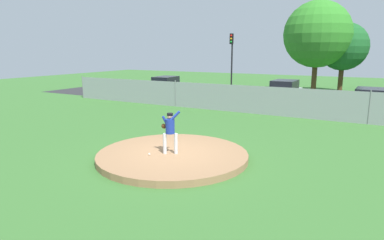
{
  "coord_description": "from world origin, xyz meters",
  "views": [
    {
      "loc": [
        6.25,
        -9.81,
        3.86
      ],
      "look_at": [
        -0.39,
        2.17,
        1.01
      ],
      "focal_mm": 31.06,
      "sensor_mm": 36.0,
      "label": 1
    }
  ],
  "objects_px": {
    "pitcher_youth": "(170,129)",
    "baseball": "(149,154)",
    "parked_car_silver": "(284,93)",
    "traffic_cone_orange": "(179,99)",
    "parked_car_teal": "(166,86)",
    "parked_car_white": "(369,101)",
    "traffic_light_near": "(232,54)"
  },
  "relations": [
    {
      "from": "baseball",
      "to": "parked_car_silver",
      "type": "distance_m",
      "value": 15.63
    },
    {
      "from": "parked_car_silver",
      "to": "parked_car_teal",
      "type": "height_order",
      "value": "parked_car_silver"
    },
    {
      "from": "pitcher_youth",
      "to": "baseball",
      "type": "bearing_deg",
      "value": -137.17
    },
    {
      "from": "parked_car_white",
      "to": "traffic_cone_orange",
      "type": "distance_m",
      "value": 13.13
    },
    {
      "from": "traffic_light_near",
      "to": "parked_car_white",
      "type": "bearing_deg",
      "value": -20.39
    },
    {
      "from": "pitcher_youth",
      "to": "baseball",
      "type": "distance_m",
      "value": 1.16
    },
    {
      "from": "parked_car_white",
      "to": "parked_car_teal",
      "type": "xyz_separation_m",
      "value": [
        -16.09,
        0.76,
        0.04
      ]
    },
    {
      "from": "baseball",
      "to": "pitcher_youth",
      "type": "bearing_deg",
      "value": 42.83
    },
    {
      "from": "baseball",
      "to": "parked_car_silver",
      "type": "xyz_separation_m",
      "value": [
        0.92,
        15.6,
        0.56
      ]
    },
    {
      "from": "parked_car_white",
      "to": "traffic_cone_orange",
      "type": "height_order",
      "value": "parked_car_white"
    },
    {
      "from": "parked_car_silver",
      "to": "traffic_cone_orange",
      "type": "distance_m",
      "value": 7.92
    },
    {
      "from": "baseball",
      "to": "parked_car_white",
      "type": "bearing_deg",
      "value": 66.12
    },
    {
      "from": "parked_car_white",
      "to": "parked_car_teal",
      "type": "distance_m",
      "value": 16.11
    },
    {
      "from": "pitcher_youth",
      "to": "parked_car_teal",
      "type": "height_order",
      "value": "pitcher_youth"
    },
    {
      "from": "parked_car_white",
      "to": "parked_car_silver",
      "type": "bearing_deg",
      "value": 171.82
    },
    {
      "from": "parked_car_white",
      "to": "traffic_light_near",
      "type": "xyz_separation_m",
      "value": [
        -11.28,
        4.19,
        2.9
      ]
    },
    {
      "from": "parked_car_teal",
      "to": "traffic_cone_orange",
      "type": "bearing_deg",
      "value": -43.29
    },
    {
      "from": "pitcher_youth",
      "to": "baseball",
      "type": "relative_size",
      "value": 21.53
    },
    {
      "from": "parked_car_teal",
      "to": "parked_car_white",
      "type": "bearing_deg",
      "value": -2.7
    },
    {
      "from": "traffic_cone_orange",
      "to": "traffic_light_near",
      "type": "relative_size",
      "value": 0.1
    },
    {
      "from": "parked_car_teal",
      "to": "traffic_light_near",
      "type": "relative_size",
      "value": 0.8
    },
    {
      "from": "traffic_cone_orange",
      "to": "traffic_light_near",
      "type": "distance_m",
      "value": 7.43
    },
    {
      "from": "parked_car_silver",
      "to": "traffic_cone_orange",
      "type": "height_order",
      "value": "parked_car_silver"
    },
    {
      "from": "pitcher_youth",
      "to": "parked_car_silver",
      "type": "bearing_deg",
      "value": 88.6
    },
    {
      "from": "traffic_cone_orange",
      "to": "parked_car_teal",
      "type": "bearing_deg",
      "value": 136.71
    },
    {
      "from": "parked_car_silver",
      "to": "traffic_cone_orange",
      "type": "xyz_separation_m",
      "value": [
        -7.3,
        -3.03,
        -0.57
      ]
    },
    {
      "from": "baseball",
      "to": "parked_car_teal",
      "type": "distance_m",
      "value": 18.25
    },
    {
      "from": "baseball",
      "to": "traffic_cone_orange",
      "type": "relative_size",
      "value": 0.13
    },
    {
      "from": "parked_car_silver",
      "to": "traffic_cone_orange",
      "type": "bearing_deg",
      "value": -157.47
    },
    {
      "from": "parked_car_teal",
      "to": "traffic_light_near",
      "type": "bearing_deg",
      "value": 35.5
    },
    {
      "from": "baseball",
      "to": "parked_car_silver",
      "type": "bearing_deg",
      "value": 86.62
    },
    {
      "from": "parked_car_silver",
      "to": "traffic_cone_orange",
      "type": "relative_size",
      "value": 7.48
    }
  ]
}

